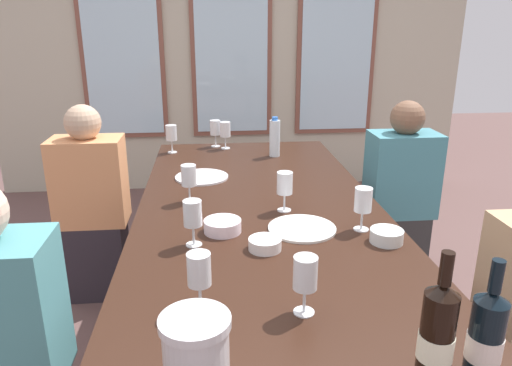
{
  "coord_description": "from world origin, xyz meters",
  "views": [
    {
      "loc": [
        -0.21,
        -1.9,
        1.52
      ],
      "look_at": [
        0.0,
        0.25,
        0.79
      ],
      "focal_mm": 33.71,
      "sensor_mm": 36.0,
      "label": 1
    }
  ],
  "objects_px": {
    "wine_glass_1": "(305,274)",
    "seated_person_2": "(93,209)",
    "wine_glass_7": "(189,177)",
    "wine_glass_4": "(215,129)",
    "tasting_bowl_0": "(223,226)",
    "wine_bottle_0": "(437,337)",
    "seated_person_0": "(2,360)",
    "wine_glass_6": "(285,185)",
    "white_plate_0": "(302,228)",
    "metal_pitcher": "(196,355)",
    "wine_glass_0": "(363,202)",
    "wine_bottle_1": "(485,338)",
    "water_bottle": "(275,138)",
    "wine_glass_2": "(193,215)",
    "wine_glass_3": "(225,131)",
    "tasting_bowl_1": "(265,244)",
    "wine_glass_5": "(171,134)",
    "tasting_bowl_2": "(387,236)",
    "wine_glass_8": "(199,272)",
    "seated_person_3": "(399,201)",
    "white_plate_1": "(202,177)"
  },
  "relations": [
    {
      "from": "tasting_bowl_2",
      "to": "wine_glass_0",
      "type": "height_order",
      "value": "wine_glass_0"
    },
    {
      "from": "wine_glass_6",
      "to": "seated_person_3",
      "type": "height_order",
      "value": "seated_person_3"
    },
    {
      "from": "wine_glass_7",
      "to": "wine_glass_4",
      "type": "bearing_deg",
      "value": 82.38
    },
    {
      "from": "white_plate_0",
      "to": "seated_person_0",
      "type": "xyz_separation_m",
      "value": [
        -1.01,
        -0.41,
        -0.22
      ]
    },
    {
      "from": "wine_glass_3",
      "to": "tasting_bowl_1",
      "type": "bearing_deg",
      "value": -86.55
    },
    {
      "from": "white_plate_1",
      "to": "tasting_bowl_2",
      "type": "height_order",
      "value": "tasting_bowl_2"
    },
    {
      "from": "white_plate_1",
      "to": "wine_glass_6",
      "type": "relative_size",
      "value": 1.6
    },
    {
      "from": "tasting_bowl_0",
      "to": "tasting_bowl_1",
      "type": "relative_size",
      "value": 1.23
    },
    {
      "from": "metal_pitcher",
      "to": "seated_person_2",
      "type": "xyz_separation_m",
      "value": [
        -0.62,
        1.69,
        -0.31
      ]
    },
    {
      "from": "wine_bottle_0",
      "to": "seated_person_0",
      "type": "xyz_separation_m",
      "value": [
        -1.14,
        0.46,
        -0.34
      ]
    },
    {
      "from": "wine_glass_2",
      "to": "wine_glass_7",
      "type": "distance_m",
      "value": 0.45
    },
    {
      "from": "water_bottle",
      "to": "wine_glass_5",
      "type": "height_order",
      "value": "water_bottle"
    },
    {
      "from": "wine_glass_1",
      "to": "wine_glass_5",
      "type": "height_order",
      "value": "same"
    },
    {
      "from": "wine_glass_4",
      "to": "wine_glass_7",
      "type": "distance_m",
      "value": 1.02
    },
    {
      "from": "wine_bottle_1",
      "to": "wine_glass_2",
      "type": "relative_size",
      "value": 1.77
    },
    {
      "from": "wine_glass_6",
      "to": "wine_glass_7",
      "type": "distance_m",
      "value": 0.44
    },
    {
      "from": "wine_bottle_1",
      "to": "water_bottle",
      "type": "height_order",
      "value": "wine_bottle_1"
    },
    {
      "from": "wine_bottle_0",
      "to": "wine_glass_4",
      "type": "bearing_deg",
      "value": 101.24
    },
    {
      "from": "wine_glass_2",
      "to": "wine_glass_4",
      "type": "bearing_deg",
      "value": 85.87
    },
    {
      "from": "wine_glass_0",
      "to": "wine_glass_2",
      "type": "xyz_separation_m",
      "value": [
        -0.65,
        -0.07,
        0.0
      ]
    },
    {
      "from": "seated_person_3",
      "to": "wine_bottle_0",
      "type": "bearing_deg",
      "value": -109.84
    },
    {
      "from": "wine_glass_1",
      "to": "wine_glass_2",
      "type": "height_order",
      "value": "same"
    },
    {
      "from": "tasting_bowl_2",
      "to": "wine_glass_8",
      "type": "height_order",
      "value": "wine_glass_8"
    },
    {
      "from": "wine_glass_7",
      "to": "tasting_bowl_2",
      "type": "bearing_deg",
      "value": -33.75
    },
    {
      "from": "wine_glass_4",
      "to": "wine_glass_6",
      "type": "relative_size",
      "value": 1.0
    },
    {
      "from": "tasting_bowl_2",
      "to": "wine_glass_6",
      "type": "height_order",
      "value": "wine_glass_6"
    },
    {
      "from": "seated_person_0",
      "to": "white_plate_0",
      "type": "bearing_deg",
      "value": 21.87
    },
    {
      "from": "tasting_bowl_2",
      "to": "wine_glass_2",
      "type": "bearing_deg",
      "value": 176.45
    },
    {
      "from": "seated_person_0",
      "to": "wine_glass_6",
      "type": "bearing_deg",
      "value": 32.12
    },
    {
      "from": "wine_glass_0",
      "to": "wine_glass_4",
      "type": "height_order",
      "value": "same"
    },
    {
      "from": "white_plate_1",
      "to": "wine_glass_3",
      "type": "distance_m",
      "value": 0.63
    },
    {
      "from": "seated_person_0",
      "to": "wine_glass_8",
      "type": "bearing_deg",
      "value": -9.79
    },
    {
      "from": "wine_bottle_0",
      "to": "seated_person_3",
      "type": "bearing_deg",
      "value": 70.16
    },
    {
      "from": "wine_glass_1",
      "to": "tasting_bowl_0",
      "type": "bearing_deg",
      "value": 110.27
    },
    {
      "from": "wine_glass_6",
      "to": "seated_person_3",
      "type": "relative_size",
      "value": 0.16
    },
    {
      "from": "seated_person_2",
      "to": "wine_glass_7",
      "type": "bearing_deg",
      "value": -41.63
    },
    {
      "from": "seated_person_2",
      "to": "water_bottle",
      "type": "bearing_deg",
      "value": 12.82
    },
    {
      "from": "wine_glass_4",
      "to": "wine_glass_8",
      "type": "distance_m",
      "value": 1.87
    },
    {
      "from": "wine_glass_5",
      "to": "wine_glass_6",
      "type": "xyz_separation_m",
      "value": [
        0.55,
        -1.03,
        0.0
      ]
    },
    {
      "from": "wine_bottle_0",
      "to": "wine_bottle_1",
      "type": "height_order",
      "value": "wine_bottle_0"
    },
    {
      "from": "tasting_bowl_2",
      "to": "seated_person_0",
      "type": "distance_m",
      "value": 1.35
    },
    {
      "from": "wine_glass_5",
      "to": "tasting_bowl_1",
      "type": "bearing_deg",
      "value": -73.1
    },
    {
      "from": "white_plate_1",
      "to": "seated_person_2",
      "type": "distance_m",
      "value": 0.67
    },
    {
      "from": "wine_bottle_0",
      "to": "water_bottle",
      "type": "relative_size",
      "value": 1.39
    },
    {
      "from": "wine_glass_1",
      "to": "seated_person_2",
      "type": "distance_m",
      "value": 1.72
    },
    {
      "from": "wine_glass_7",
      "to": "tasting_bowl_1",
      "type": "bearing_deg",
      "value": -60.86
    },
    {
      "from": "wine_bottle_1",
      "to": "seated_person_3",
      "type": "xyz_separation_m",
      "value": [
        0.49,
        1.68,
        -0.33
      ]
    },
    {
      "from": "wine_glass_3",
      "to": "wine_bottle_0",
      "type": "bearing_deg",
      "value": -80.04
    },
    {
      "from": "wine_glass_0",
      "to": "wine_glass_5",
      "type": "bearing_deg",
      "value": 123.13
    },
    {
      "from": "metal_pitcher",
      "to": "wine_glass_0",
      "type": "height_order",
      "value": "metal_pitcher"
    }
  ]
}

